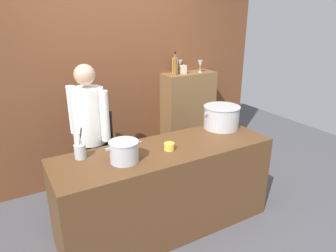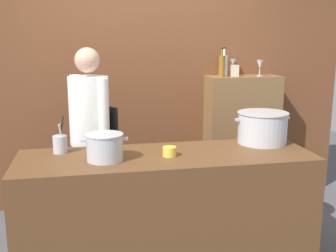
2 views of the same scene
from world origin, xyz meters
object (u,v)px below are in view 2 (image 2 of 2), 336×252
(stockpot_large, at_px, (262,128))
(spice_tin_cream, at_px, (234,71))
(stockpot_small, at_px, (105,147))
(wine_bottle_amber, at_px, (222,66))
(wine_glass_tall, at_px, (233,64))
(chef, at_px, (90,129))
(wine_bottle_clear, at_px, (224,65))
(wine_glass_wide, at_px, (260,65))
(utensil_crock, at_px, (60,144))
(butter_jar, at_px, (169,152))

(stockpot_large, relative_size, spice_tin_cream, 4.03)
(stockpot_small, distance_m, spice_tin_cream, 1.90)
(stockpot_large, bearing_deg, wine_bottle_amber, 92.04)
(stockpot_small, height_order, wine_glass_tall, wine_glass_tall)
(chef, distance_m, wine_bottle_amber, 1.50)
(wine_bottle_clear, height_order, wine_glass_tall, wine_bottle_clear)
(wine_bottle_amber, relative_size, wine_bottle_clear, 0.99)
(wine_bottle_amber, distance_m, wine_bottle_clear, 0.10)
(chef, bearing_deg, spice_tin_cream, -102.09)
(chef, bearing_deg, wine_glass_wide, -105.49)
(utensil_crock, distance_m, wine_bottle_clear, 1.97)
(stockpot_small, bearing_deg, wine_glass_wide, 36.17)
(wine_glass_tall, distance_m, spice_tin_cream, 0.14)
(chef, bearing_deg, wine_glass_tall, -98.47)
(stockpot_small, bearing_deg, butter_jar, 1.48)
(utensil_crock, relative_size, butter_jar, 2.83)
(utensil_crock, height_order, butter_jar, utensil_crock)
(butter_jar, relative_size, wine_glass_tall, 0.58)
(stockpot_small, xyz_separation_m, wine_glass_tall, (1.41, 1.35, 0.48))
(stockpot_small, distance_m, butter_jar, 0.46)
(utensil_crock, distance_m, wine_glass_tall, 2.10)
(stockpot_small, relative_size, wine_bottle_clear, 1.11)
(stockpot_small, relative_size, wine_bottle_amber, 1.12)
(wine_bottle_clear, bearing_deg, utensil_crock, -147.32)
(utensil_crock, bearing_deg, wine_bottle_clear, 32.68)
(stockpot_large, xyz_separation_m, wine_bottle_clear, (0.02, 1.04, 0.43))
(wine_glass_wide, xyz_separation_m, wine_glass_tall, (-0.24, 0.14, 0.01))
(wine_glass_tall, bearing_deg, butter_jar, -125.39)
(utensil_crock, relative_size, wine_bottle_clear, 0.97)
(wine_bottle_clear, relative_size, wine_glass_wide, 1.76)
(butter_jar, bearing_deg, stockpot_small, -178.52)
(chef, xyz_separation_m, wine_bottle_clear, (1.38, 0.56, 0.50))
(chef, xyz_separation_m, spice_tin_cream, (1.47, 0.50, 0.44))
(utensil_crock, xyz_separation_m, wine_glass_tall, (1.72, 1.09, 0.50))
(butter_jar, height_order, wine_glass_wide, wine_glass_wide)
(utensil_crock, xyz_separation_m, wine_bottle_amber, (1.56, 0.95, 0.49))
(stockpot_large, relative_size, wine_bottle_amber, 1.61)
(stockpot_large, relative_size, utensil_crock, 1.65)
(wine_bottle_amber, xyz_separation_m, wine_glass_wide, (0.41, 0.00, 0.00))
(butter_jar, xyz_separation_m, wine_glass_wide, (1.19, 1.19, 0.53))
(utensil_crock, height_order, wine_glass_tall, wine_glass_tall)
(wine_bottle_clear, bearing_deg, wine_glass_tall, 26.30)
(wine_bottle_amber, height_order, spice_tin_cream, wine_bottle_amber)
(stockpot_large, bearing_deg, utensil_crock, 179.51)
(chef, height_order, stockpot_large, chef)
(stockpot_large, xyz_separation_m, butter_jar, (-0.81, -0.23, -0.09))
(stockpot_small, bearing_deg, chef, 96.95)
(wine_bottle_amber, height_order, wine_glass_wide, wine_bottle_amber)
(stockpot_small, bearing_deg, spice_tin_cream, 41.59)
(wine_bottle_clear, bearing_deg, stockpot_small, -135.06)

